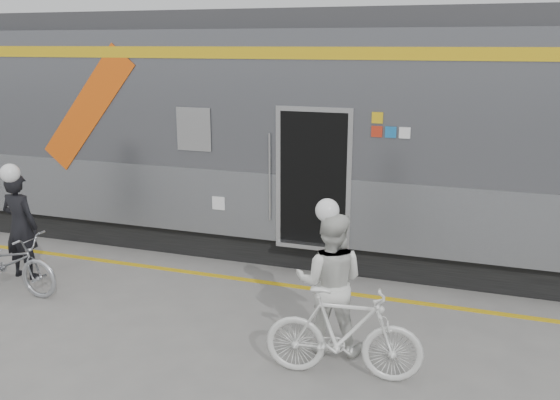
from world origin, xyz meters
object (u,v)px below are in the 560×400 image
at_px(woman, 330,283).
at_px(bicycle_right, 344,334).
at_px(man, 20,226).
at_px(bicycle_left, 7,262).

relative_size(woman, bicycle_right, 0.99).
bearing_deg(bicycle_right, woman, 21.54).
bearing_deg(man, woman, 174.43).
relative_size(bicycle_left, bicycle_right, 1.02).
bearing_deg(woman, bicycle_left, -8.60).
bearing_deg(woman, bicycle_right, 111.54).
bearing_deg(bicycle_right, man, 70.14).
distance_m(bicycle_left, woman, 4.94).
distance_m(man, bicycle_right, 5.57).
relative_size(man, bicycle_right, 0.97).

